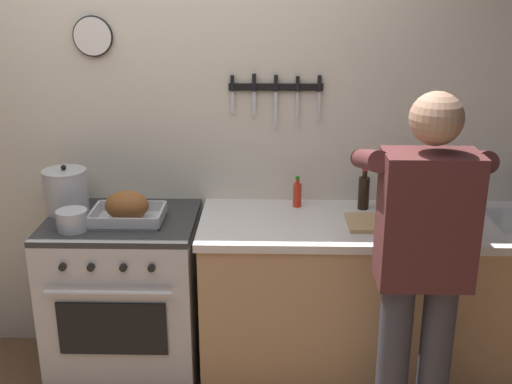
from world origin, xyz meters
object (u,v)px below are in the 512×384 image
bottle_wine_red (431,194)px  bottle_hot_sauce (297,194)px  saucepan (72,220)px  bottle_soy_sauce (364,192)px  roasting_pan (127,209)px  cutting_board (384,223)px  stove (126,298)px  person_cook (422,260)px  stock_pot (66,191)px

bottle_wine_red → bottle_hot_sauce: (-0.66, 0.17, -0.07)m
saucepan → bottle_soy_sauce: 1.49m
bottle_soy_sauce → roasting_pan: bearing=-169.9°
roasting_pan → bottle_wine_red: 1.52m
roasting_pan → cutting_board: 1.28m
stove → saucepan: bearing=-142.7°
saucepan → cutting_board: size_ratio=0.42×
roasting_pan → person_cook: bearing=-21.6°
roasting_pan → stove: bearing=141.4°
bottle_soy_sauce → cutting_board: bearing=-73.0°
saucepan → cutting_board: 1.53m
bottle_hot_sauce → stove: bearing=-167.3°
stock_pot → bottle_soy_sauce: stock_pot is taller
bottle_wine_red → roasting_pan: bearing=-177.3°
person_cook → roasting_pan: person_cook is taller
person_cook → stock_pot: size_ratio=6.54×
stove → bottle_hot_sauce: size_ratio=5.35×
cutting_board → stock_pot: bearing=174.7°
roasting_pan → bottle_wine_red: bottle_wine_red is taller
person_cook → bottle_soy_sauce: 0.76m
roasting_pan → bottle_soy_sauce: bottle_soy_sauce is taller
roasting_pan → bottle_soy_sauce: bearing=10.1°
cutting_board → bottle_soy_sauce: bottle_soy_sauce is taller
stock_pot → cutting_board: size_ratio=0.71×
stock_pot → cutting_board: bearing=-5.3°
stock_pot → cutting_board: 1.63m
cutting_board → bottle_soy_sauce: bearing=107.0°
person_cook → saucepan: bearing=63.8°
person_cook → bottle_wine_red: size_ratio=5.14×
saucepan → cutting_board: (1.52, 0.10, -0.04)m
person_cook → cutting_board: 0.53m
person_cook → stock_pot: 1.82m
stock_pot → bottle_wine_red: 1.87m
stove → saucepan: size_ratio=6.01×
bottle_wine_red → bottle_hot_sauce: bearing=165.8°
person_cook → bottle_soy_sauce: size_ratio=7.39×
stove → bottle_soy_sauce: bottle_soy_sauce is taller
stove → bottle_hot_sauce: bottle_hot_sauce is taller
bottle_soy_sauce → stock_pot: bearing=-177.1°
stock_pot → saucepan: 0.28m
bottle_wine_red → bottle_hot_sauce: bottle_wine_red is taller
bottle_soy_sauce → bottle_wine_red: bearing=-24.6°
stock_pot → bottle_hot_sauce: size_ratio=1.51×
cutting_board → bottle_wine_red: bearing=19.7°
roasting_pan → bottle_wine_red: size_ratio=1.09×
bottle_hot_sauce → stock_pot: bearing=-175.1°
bottle_hot_sauce → person_cook: bearing=-57.7°
bottle_wine_red → saucepan: bearing=-174.0°
stove → saucepan: 0.56m
roasting_pan → saucepan: roasting_pan is taller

